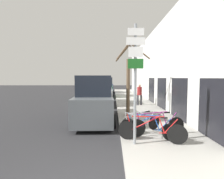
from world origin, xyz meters
The scene contains 14 objects.
ground_plane centered at (0.00, 11.20, 0.00)m, with size 80.00×80.00×0.00m, color #28282B.
sidewalk_curb centered at (2.60, 14.00, 0.07)m, with size 3.20×32.00×0.15m.
building_facade centered at (4.35, 13.92, 3.22)m, with size 0.23×32.00×6.50m.
signpost centered at (1.43, 2.95, 2.39)m, with size 0.60×0.11×3.91m.
bicycle_0 centered at (2.02, 3.16, 0.54)m, with size 2.26×0.73×0.91m.
bicycle_1 centered at (2.00, 3.65, 0.52)m, with size 1.92×1.21×0.85m.
bicycle_2 centered at (2.37, 3.81, 0.54)m, with size 2.23×0.62×0.92m.
bicycle_3 centered at (1.81, 4.16, 0.52)m, with size 1.81×1.20×0.86m.
parked_car_0 centered at (-0.25, 6.59, 1.10)m, with size 2.18×4.81×2.45m.
parked_car_1 centered at (-0.24, 12.20, 1.04)m, with size 2.05×4.44×2.29m.
parked_car_2 centered at (-0.22, 18.18, 1.02)m, with size 2.02×4.75×2.25m.
parked_car_3 centered at (-0.23, 23.23, 1.07)m, with size 2.10×4.16×2.40m.
pedestrian_near centered at (2.83, 11.24, 1.12)m, with size 0.44×0.37×1.68m.
street_tree centered at (1.58, 7.39, 2.26)m, with size 1.96×1.28×4.27m.
Camera 1 is at (0.71, -2.70, 2.35)m, focal length 28.00 mm.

